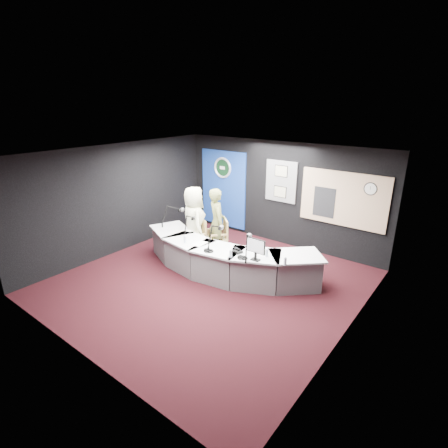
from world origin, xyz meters
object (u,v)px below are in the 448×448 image
Objects in this scene: armchair_left at (195,236)px; person_woman at (217,223)px; person_man at (194,222)px; armchair_right at (217,237)px; broadcast_desk at (223,258)px.

person_woman reaches higher than armchair_left.
armchair_right is at bearing -108.85° from person_man.
person_man is 0.58m from person_woman.
person_man is (0.00, 0.00, 0.39)m from armchair_left.
person_woman is (0.00, 0.00, 0.38)m from armchair_right.
armchair_left is 1.02× the size of armchair_right.
armchair_left is 0.58× the size of person_woman.
broadcast_desk is 1.02m from armchair_right.
armchair_left is at bearing 163.78° from broadcast_desk.
person_woman is (0.45, 0.36, 0.37)m from armchair_left.
broadcast_desk is at bearing 174.41° from person_woman.
broadcast_desk is 2.55× the size of person_woman.
person_man is 1.02× the size of person_woman.
person_man is at bearing 0.00° from armchair_left.
person_man is at bearing -99.95° from armchair_right.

